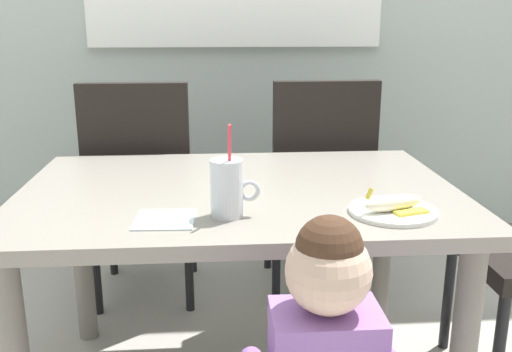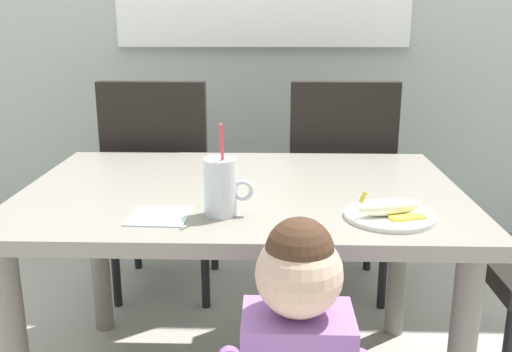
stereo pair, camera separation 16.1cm
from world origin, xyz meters
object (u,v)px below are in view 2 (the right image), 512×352
(dining_chair_right, at_px, (338,179))
(milk_cup, at_px, (221,190))
(dining_table, at_px, (242,217))
(dining_chair_left, at_px, (161,178))
(snack_plate, at_px, (389,216))
(paper_napkin, at_px, (159,216))
(peeled_banana, at_px, (390,208))

(dining_chair_right, xyz_separation_m, milk_cup, (-0.41, -0.92, 0.23))
(dining_table, height_order, dining_chair_right, dining_chair_right)
(dining_chair_left, distance_m, snack_plate, 1.20)
(dining_table, relative_size, paper_napkin, 8.71)
(milk_cup, bearing_deg, dining_table, 80.90)
(snack_plate, bearing_deg, dining_chair_left, 130.13)
(dining_chair_left, distance_m, paper_napkin, 0.95)
(snack_plate, xyz_separation_m, paper_napkin, (-0.59, -0.01, -0.00))
(dining_table, distance_m, peeled_banana, 0.49)
(dining_table, bearing_deg, dining_chair_left, 120.14)
(dining_chair_right, height_order, paper_napkin, dining_chair_right)
(peeled_banana, bearing_deg, dining_chair_right, 91.27)
(dining_table, relative_size, milk_cup, 5.27)
(dining_table, bearing_deg, paper_napkin, -126.34)
(snack_plate, relative_size, peeled_banana, 1.31)
(dining_chair_left, relative_size, milk_cup, 3.87)
(peeled_banana, bearing_deg, dining_chair_left, 129.69)
(paper_napkin, bearing_deg, dining_chair_left, 100.93)
(dining_chair_right, relative_size, snack_plate, 4.17)
(milk_cup, height_order, paper_napkin, milk_cup)
(snack_plate, height_order, paper_napkin, snack_plate)
(dining_table, relative_size, dining_chair_right, 1.36)
(dining_chair_right, relative_size, paper_napkin, 6.40)
(dining_table, relative_size, peeled_banana, 7.45)
(snack_plate, bearing_deg, dining_chair_right, 91.37)
(dining_chair_left, distance_m, peeled_banana, 1.22)
(dining_table, distance_m, paper_napkin, 0.35)
(dining_table, bearing_deg, milk_cup, -99.10)
(dining_chair_left, height_order, peeled_banana, dining_chair_left)
(dining_chair_right, height_order, milk_cup, dining_chair_right)
(dining_chair_right, bearing_deg, peeled_banana, 91.27)
(dining_chair_right, distance_m, paper_napkin, 1.11)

